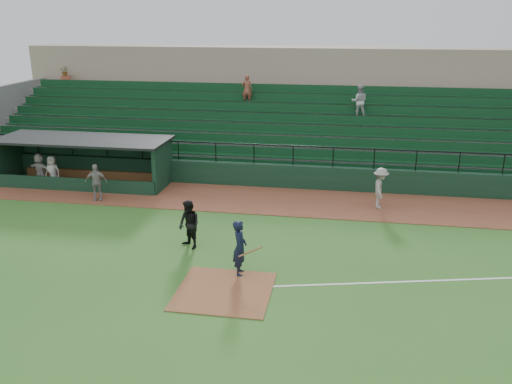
# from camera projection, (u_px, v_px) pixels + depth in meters

# --- Properties ---
(ground) EXTENTS (90.00, 90.00, 0.00)m
(ground) POSITION_uv_depth(u_px,v_px,m) (231.00, 277.00, 18.00)
(ground) COLOR #2C5E1E
(ground) RESTS_ON ground
(warning_track) EXTENTS (40.00, 4.00, 0.03)m
(warning_track) POSITION_uv_depth(u_px,v_px,m) (267.00, 200.00, 25.48)
(warning_track) COLOR brown
(warning_track) RESTS_ON ground
(home_plate_dirt) EXTENTS (3.00, 3.00, 0.03)m
(home_plate_dirt) POSITION_uv_depth(u_px,v_px,m) (224.00, 291.00, 17.06)
(home_plate_dirt) COLOR brown
(home_plate_dirt) RESTS_ON ground
(foul_line) EXTENTS (17.49, 4.44, 0.01)m
(foul_line) POSITION_uv_depth(u_px,v_px,m) (473.00, 279.00, 17.83)
(foul_line) COLOR white
(foul_line) RESTS_ON ground
(stadium_structure) EXTENTS (38.00, 13.08, 6.40)m
(stadium_structure) POSITION_uv_depth(u_px,v_px,m) (288.00, 120.00, 32.69)
(stadium_structure) COLOR black
(stadium_structure) RESTS_ON ground
(dugout) EXTENTS (8.90, 3.20, 2.42)m
(dugout) POSITION_uv_depth(u_px,v_px,m) (88.00, 157.00, 28.10)
(dugout) COLOR black
(dugout) RESTS_ON ground
(batter_at_plate) EXTENTS (1.07, 0.76, 1.95)m
(batter_at_plate) POSITION_uv_depth(u_px,v_px,m) (240.00, 248.00, 17.91)
(batter_at_plate) COLOR black
(batter_at_plate) RESTS_ON ground
(umpire) EXTENTS (1.15, 1.11, 1.86)m
(umpire) POSITION_uv_depth(u_px,v_px,m) (189.00, 225.00, 20.02)
(umpire) COLOR black
(umpire) RESTS_ON ground
(runner) EXTENTS (0.73, 1.23, 1.88)m
(runner) POSITION_uv_depth(u_px,v_px,m) (380.00, 188.00, 24.15)
(runner) COLOR #9A9590
(runner) RESTS_ON warning_track
(dugout_player_a) EXTENTS (1.11, 0.70, 1.76)m
(dugout_player_a) POSITION_uv_depth(u_px,v_px,m) (96.00, 182.00, 25.23)
(dugout_player_a) COLOR gray
(dugout_player_a) RESTS_ON warning_track
(dugout_player_b) EXTENTS (0.81, 0.54, 1.63)m
(dugout_player_b) POSITION_uv_depth(u_px,v_px,m) (53.00, 172.00, 27.18)
(dugout_player_b) COLOR #A5A19A
(dugout_player_b) RESTS_ON warning_track
(dugout_player_c) EXTENTS (1.66, 0.90, 1.71)m
(dugout_player_c) POSITION_uv_depth(u_px,v_px,m) (40.00, 170.00, 27.40)
(dugout_player_c) COLOR #A5A09B
(dugout_player_c) RESTS_ON warning_track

